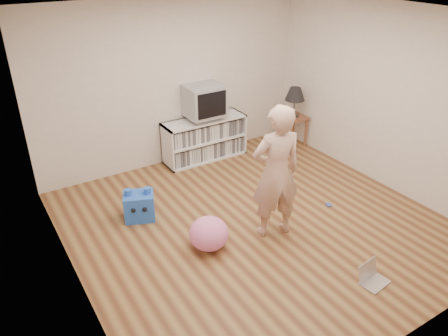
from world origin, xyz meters
TOP-DOWN VIEW (x-y plane):
  - ground at (0.00, 0.00)m, footprint 4.50×4.50m
  - walls at (0.00, 0.00)m, footprint 4.52×4.52m
  - ceiling at (0.00, 0.00)m, footprint 4.50×4.50m
  - media_unit at (0.41, 2.04)m, footprint 1.40×0.45m
  - dvd_deck at (0.41, 2.02)m, footprint 0.45×0.35m
  - crt_tv at (0.41, 2.02)m, footprint 0.60×0.53m
  - side_table at (1.99, 1.65)m, footprint 0.42×0.42m
  - table_lamp at (1.99, 1.65)m, footprint 0.34×0.34m
  - person at (0.07, -0.28)m, footprint 0.69×0.53m
  - laptop at (0.43, -1.56)m, footprint 0.34×0.28m
  - playing_cards at (1.12, -0.20)m, footprint 0.09×0.11m
  - plush_blue at (-1.23, 0.90)m, footprint 0.47×0.43m
  - plush_pink at (-0.77, -0.13)m, footprint 0.51×0.51m

SIDE VIEW (x-z plane):
  - ground at x=0.00m, z-range 0.00..0.00m
  - playing_cards at x=1.12m, z-range 0.00..0.02m
  - laptop at x=0.43m, z-range -0.05..0.16m
  - plush_blue at x=-1.23m, z-range -0.03..0.41m
  - plush_pink at x=-0.77m, z-range 0.00..0.40m
  - media_unit at x=0.41m, z-range 0.00..0.70m
  - side_table at x=1.99m, z-range 0.14..0.69m
  - dvd_deck at x=0.41m, z-range 0.70..0.77m
  - person at x=0.07m, z-range 0.00..1.70m
  - table_lamp at x=1.99m, z-range 0.68..1.20m
  - crt_tv at x=0.41m, z-range 0.77..1.27m
  - walls at x=0.00m, z-range 0.00..2.60m
  - ceiling at x=0.00m, z-range 2.60..2.60m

